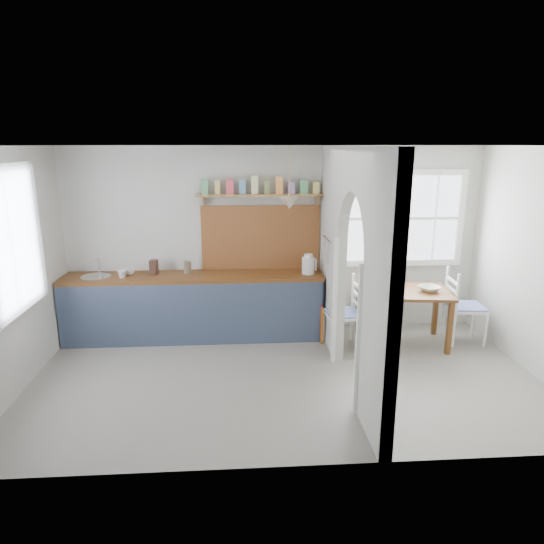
{
  "coord_description": "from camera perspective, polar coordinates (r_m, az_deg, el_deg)",
  "views": [
    {
      "loc": [
        -0.5,
        -5.09,
        2.61
      ],
      "look_at": [
        -0.12,
        0.5,
        1.13
      ],
      "focal_mm": 32.0,
      "sensor_mm": 36.0,
      "label": 1
    }
  ],
  "objects": [
    {
      "name": "floor",
      "position": [
        5.74,
        1.58,
        -12.28
      ],
      "size": [
        5.8,
        3.2,
        0.01
      ],
      "primitive_type": "cube",
      "color": "gray",
      "rests_on": "ground"
    },
    {
      "name": "ceiling",
      "position": [
        5.11,
        1.79,
        14.64
      ],
      "size": [
        5.8,
        3.2,
        0.01
      ],
      "primitive_type": "cube",
      "color": "beige",
      "rests_on": "walls"
    },
    {
      "name": "walls",
      "position": [
        5.28,
        1.68,
        0.38
      ],
      "size": [
        5.81,
        3.21,
        2.6
      ],
      "color": "beige",
      "rests_on": "floor"
    },
    {
      "name": "partition",
      "position": [
        5.41,
        9.04,
        2.21
      ],
      "size": [
        0.12,
        3.2,
        2.6
      ],
      "color": "beige",
      "rests_on": "floor"
    },
    {
      "name": "kitchen_window",
      "position": [
        5.69,
        -28.46,
        3.26
      ],
      "size": [
        0.1,
        1.16,
        1.5
      ],
      "primitive_type": null,
      "color": "white",
      "rests_on": "walls"
    },
    {
      "name": "nook_window",
      "position": [
        7.11,
        15.12,
        6.09
      ],
      "size": [
        1.76,
        0.1,
        1.3
      ],
      "primitive_type": null,
      "color": "white",
      "rests_on": "walls"
    },
    {
      "name": "counter",
      "position": [
        6.8,
        -9.02,
        -3.9
      ],
      "size": [
        3.5,
        0.6,
        0.9
      ],
      "color": "brown",
      "rests_on": "floor"
    },
    {
      "name": "sink",
      "position": [
        6.89,
        -20.01,
        -0.6
      ],
      "size": [
        0.4,
        0.4,
        0.02
      ],
      "primitive_type": "cylinder",
      "color": "#BABABA",
      "rests_on": "counter"
    },
    {
      "name": "backsplash",
      "position": [
        6.79,
        -1.33,
        4.07
      ],
      "size": [
        1.65,
        0.03,
        0.9
      ],
      "primitive_type": "cube",
      "color": "brown",
      "rests_on": "walls"
    },
    {
      "name": "shelf",
      "position": [
        6.61,
        -1.33,
        9.57
      ],
      "size": [
        1.75,
        0.2,
        0.21
      ],
      "color": "#A77F44",
      "rests_on": "walls"
    },
    {
      "name": "pendant_lamp",
      "position": [
        6.31,
        2.07,
        8.12
      ],
      "size": [
        0.26,
        0.26,
        0.16
      ],
      "primitive_type": "cone",
      "color": "beige",
      "rests_on": "ceiling"
    },
    {
      "name": "utensil_rail",
      "position": [
        6.2,
        6.51,
        3.89
      ],
      "size": [
        0.02,
        0.5,
        0.02
      ],
      "primitive_type": "cylinder",
      "rotation": [
        1.57,
        0.0,
        0.0
      ],
      "color": "#BABABA",
      "rests_on": "partition"
    },
    {
      "name": "dining_table",
      "position": [
        6.75,
        14.99,
        -5.1
      ],
      "size": [
        1.29,
        0.94,
        0.75
      ],
      "primitive_type": null,
      "rotation": [
        0.0,
        0.0,
        -0.13
      ],
      "color": "brown",
      "rests_on": "floor"
    },
    {
      "name": "chair_left",
      "position": [
        6.43,
        8.31,
        -4.8
      ],
      "size": [
        0.47,
        0.47,
        0.95
      ],
      "primitive_type": null,
      "rotation": [
        0.0,
        0.0,
        -1.47
      ],
      "color": "white",
      "rests_on": "floor"
    },
    {
      "name": "chair_right",
      "position": [
        7.05,
        21.84,
        -3.74
      ],
      "size": [
        0.5,
        0.5,
        1.0
      ],
      "primitive_type": null,
      "rotation": [
        0.0,
        0.0,
        1.49
      ],
      "color": "white",
      "rests_on": "floor"
    },
    {
      "name": "kettle",
      "position": [
        6.61,
        4.28,
        0.96
      ],
      "size": [
        0.29,
        0.26,
        0.28
      ],
      "primitive_type": null,
      "rotation": [
        0.0,
        0.0,
        -0.43
      ],
      "color": "white",
      "rests_on": "counter"
    },
    {
      "name": "mug_a",
      "position": [
        6.71,
        -17.24,
        -0.23
      ],
      "size": [
        0.13,
        0.13,
        0.1
      ],
      "primitive_type": "imported",
      "rotation": [
        0.0,
        0.0,
        0.18
      ],
      "color": "silver",
      "rests_on": "counter"
    },
    {
      "name": "mug_b",
      "position": [
        6.82,
        -16.37,
        0.02
      ],
      "size": [
        0.12,
        0.12,
        0.09
      ],
      "primitive_type": "imported",
      "rotation": [
        0.0,
        0.0,
        0.04
      ],
      "color": "white",
      "rests_on": "counter"
    },
    {
      "name": "knife_block",
      "position": [
        6.75,
        -13.72,
        0.55
      ],
      "size": [
        0.11,
        0.14,
        0.2
      ],
      "primitive_type": "cube",
      "rotation": [
        0.0,
        0.0,
        -0.13
      ],
      "color": "#362119",
      "rests_on": "counter"
    },
    {
      "name": "jar",
      "position": [
        6.73,
        -9.92,
        0.54
      ],
      "size": [
        0.12,
        0.12,
        0.16
      ],
      "primitive_type": "cylinder",
      "rotation": [
        0.0,
        0.0,
        0.24
      ],
      "color": "#71634B",
      "rests_on": "counter"
    },
    {
      "name": "towel_magenta",
      "position": [
        6.6,
        5.83,
        -6.04
      ],
      "size": [
        0.02,
        0.03,
        0.5
      ],
      "primitive_type": "cube",
      "color": "red",
      "rests_on": "counter"
    },
    {
      "name": "towel_orange",
      "position": [
        6.57,
        5.88,
        -6.38
      ],
      "size": [
        0.02,
        0.03,
        0.54
      ],
      "primitive_type": "cube",
      "color": "#BC6609",
      "rests_on": "counter"
    },
    {
      "name": "bowl",
      "position": [
        6.69,
        18.01,
        -1.86
      ],
      "size": [
        0.35,
        0.35,
        0.07
      ],
      "primitive_type": "imported",
      "rotation": [
        0.0,
        0.0,
        0.39
      ],
      "color": "beige",
      "rests_on": "dining_table"
    },
    {
      "name": "table_cup",
      "position": [
        6.41,
        14.63,
        -2.18
      ],
      "size": [
        0.12,
        0.12,
        0.1
      ],
      "primitive_type": "imported",
      "rotation": [
        0.0,
        0.0,
        0.14
      ],
      "color": "#53864E",
      "rests_on": "dining_table"
    },
    {
      "name": "plate",
      "position": [
        6.48,
        12.67,
        -2.24
      ],
      "size": [
        0.26,
        0.26,
        0.02
      ],
      "primitive_type": "cylinder",
      "rotation": [
        0.0,
        0.0,
        -0.35
      ],
      "color": "black",
      "rests_on": "dining_table"
    },
    {
      "name": "vase",
      "position": [
        6.83,
        14.77,
        -0.82
      ],
      "size": [
        0.21,
        0.21,
        0.17
      ],
      "primitive_type": "imported",
      "rotation": [
        0.0,
        0.0,
        0.36
      ],
      "color": "#523369",
      "rests_on": "dining_table"
    }
  ]
}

